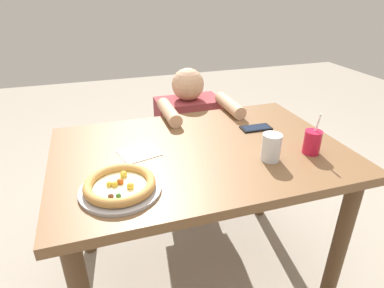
{
  "coord_description": "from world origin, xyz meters",
  "views": [
    {
      "loc": [
        -0.41,
        -1.19,
        1.41
      ],
      "look_at": [
        -0.04,
        -0.0,
        0.78
      ],
      "focal_mm": 30.33,
      "sensor_mm": 36.0,
      "label": 1
    }
  ],
  "objects_px": {
    "pizza_near": "(120,186)",
    "drink_cup_colored": "(312,142)",
    "water_cup_clear": "(271,147)",
    "cell_phone": "(256,128)",
    "diner_seated": "(189,148)"
  },
  "relations": [
    {
      "from": "pizza_near",
      "to": "diner_seated",
      "type": "bearing_deg",
      "value": 58.59
    },
    {
      "from": "pizza_near",
      "to": "water_cup_clear",
      "type": "height_order",
      "value": "water_cup_clear"
    },
    {
      "from": "drink_cup_colored",
      "to": "water_cup_clear",
      "type": "bearing_deg",
      "value": -179.94
    },
    {
      "from": "water_cup_clear",
      "to": "cell_phone",
      "type": "distance_m",
      "value": 0.31
    },
    {
      "from": "diner_seated",
      "to": "pizza_near",
      "type": "bearing_deg",
      "value": -121.41
    },
    {
      "from": "drink_cup_colored",
      "to": "water_cup_clear",
      "type": "xyz_separation_m",
      "value": [
        -0.2,
        -0.0,
        0.01
      ]
    },
    {
      "from": "drink_cup_colored",
      "to": "cell_phone",
      "type": "xyz_separation_m",
      "value": [
        -0.1,
        0.29,
        -0.05
      ]
    },
    {
      "from": "cell_phone",
      "to": "diner_seated",
      "type": "height_order",
      "value": "diner_seated"
    },
    {
      "from": "pizza_near",
      "to": "diner_seated",
      "type": "relative_size",
      "value": 0.3
    },
    {
      "from": "pizza_near",
      "to": "drink_cup_colored",
      "type": "relative_size",
      "value": 1.61
    },
    {
      "from": "water_cup_clear",
      "to": "drink_cup_colored",
      "type": "bearing_deg",
      "value": 0.06
    },
    {
      "from": "pizza_near",
      "to": "drink_cup_colored",
      "type": "bearing_deg",
      "value": 2.77
    },
    {
      "from": "drink_cup_colored",
      "to": "water_cup_clear",
      "type": "distance_m",
      "value": 0.2
    },
    {
      "from": "drink_cup_colored",
      "to": "water_cup_clear",
      "type": "relative_size",
      "value": 1.57
    },
    {
      "from": "pizza_near",
      "to": "cell_phone",
      "type": "distance_m",
      "value": 0.78
    }
  ]
}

